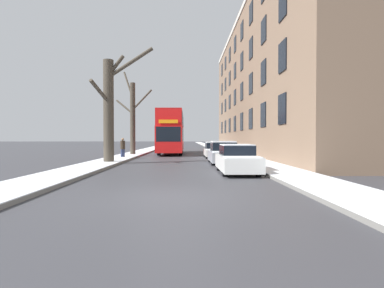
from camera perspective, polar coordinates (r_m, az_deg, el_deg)
name	(u,v)px	position (r m, az deg, el deg)	size (l,w,h in m)	color
ground_plane	(172,197)	(8.61, -3.89, -10.09)	(320.00, 320.00, 0.00)	#38383D
sidewalk_left	(161,146)	(61.69, -5.99, -0.42)	(2.23, 130.00, 0.16)	slate
sidewalk_right	(209,146)	(61.62, 3.30, -0.42)	(2.23, 130.00, 0.16)	slate
terrace_facade_right	(279,83)	(35.12, 16.21, 11.01)	(9.10, 39.95, 15.52)	#7A604C
bare_tree_left_0	(110,108)	(20.42, -15.41, 6.72)	(3.79, 2.00, 7.60)	#423A30
bare_tree_left_1	(133,116)	(29.59, -11.26, 5.19)	(3.82, 2.06, 8.38)	#423A30
double_decker_bus	(172,131)	(32.53, -3.92, 2.54)	(2.50, 11.17, 4.45)	red
parked_car_0	(237,160)	(14.54, 8.56, -2.97)	(1.70, 4.05, 1.38)	silver
parked_car_1	(223,153)	(19.89, 5.98, -1.79)	(1.80, 4.06, 1.49)	#9EA3AD
parked_car_2	(214,150)	(26.27, 4.29, -1.19)	(1.72, 4.41, 1.38)	silver
pedestrian_left_sidewalk	(123,147)	(25.11, -13.06, -0.63)	(0.37, 0.37, 1.71)	navy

